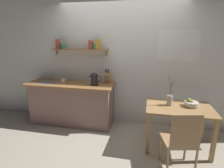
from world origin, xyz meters
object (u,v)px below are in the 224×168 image
dining_chair_near (181,139)px  twig_vase (170,100)px  dining_table (179,113)px  electric_kettle (94,79)px  knife_block (107,78)px  coffee_mug_by_sink (63,81)px  fruit_bowl (191,103)px

dining_chair_near → twig_vase: (-0.11, 0.67, 0.31)m
dining_table → electric_kettle: 1.66m
electric_kettle → knife_block: size_ratio=0.86×
dining_table → coffee_mug_by_sink: size_ratio=8.99×
fruit_bowl → coffee_mug_by_sink: coffee_mug_by_sink is taller
dining_chair_near → coffee_mug_by_sink: (-2.22, 1.05, 0.43)m
electric_kettle → twig_vase: bearing=-14.1°
dining_chair_near → electric_kettle: bearing=146.0°
dining_chair_near → knife_block: knife_block is taller
fruit_bowl → knife_block: 1.64m
dining_chair_near → knife_block: bearing=136.8°
fruit_bowl → electric_kettle: 1.80m
fruit_bowl → coffee_mug_by_sink: size_ratio=1.91×
electric_kettle → coffee_mug_by_sink: size_ratio=2.17×
dining_table → twig_vase: twig_vase is taller
dining_table → knife_block: knife_block is taller
coffee_mug_by_sink → knife_block: bearing=10.8°
fruit_bowl → electric_kettle: size_ratio=0.88×
dining_chair_near → twig_vase: 0.75m
twig_vase → dining_table: bearing=-14.8°
coffee_mug_by_sink → fruit_bowl: bearing=-8.3°
dining_table → knife_block: bearing=156.2°
dining_table → fruit_bowl: size_ratio=4.71×
electric_kettle → coffee_mug_by_sink: electric_kettle is taller
twig_vase → electric_kettle: size_ratio=2.03×
twig_vase → knife_block: 1.33m
electric_kettle → fruit_bowl: bearing=-10.6°
dining_table → dining_chair_near: 0.64m
fruit_bowl → electric_kettle: electric_kettle is taller
twig_vase → knife_block: size_ratio=1.74×
dining_table → fruit_bowl: fruit_bowl is taller
twig_vase → coffee_mug_by_sink: twig_vase is taller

